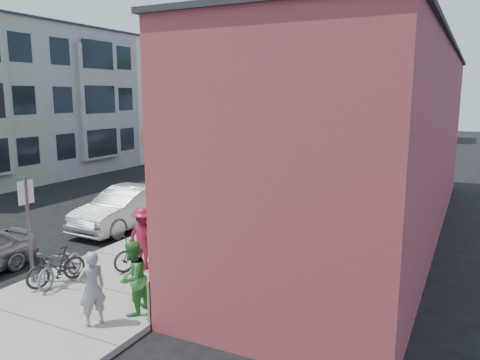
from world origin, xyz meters
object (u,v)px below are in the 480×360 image
at_px(utility_pole_near, 220,85).
at_px(car_3, 264,163).
at_px(patron_green, 133,278).
at_px(car_4, 297,153).
at_px(car_1, 127,208).
at_px(sign_post, 28,220).
at_px(tree_bare, 258,139).
at_px(car_2, 211,181).
at_px(cyclist, 144,237).
at_px(patio_chair_b, 176,275).
at_px(parking_meter_near, 171,202).
at_px(parking_meter_far, 260,171).
at_px(parked_bike_a, 56,266).
at_px(patio_chair_a, 230,246).
at_px(tree_leafy_mid, 298,83).
at_px(bus, 278,134).
at_px(parked_bike_b, 61,265).
at_px(tree_leafy_far, 349,72).
at_px(patron_grey, 92,288).

relative_size(utility_pole_near, car_3, 1.68).
xyz_separation_m(patron_green, car_4, (-5.05, 24.42, -0.21)).
relative_size(patron_green, car_1, 0.35).
distance_m(sign_post, tree_bare, 13.08).
bearing_deg(car_2, cyclist, -72.56).
bearing_deg(car_3, patio_chair_b, -67.25).
xyz_separation_m(parking_meter_near, utility_pole_near, (0.14, 3.64, 4.43)).
bearing_deg(parking_meter_far, car_3, 110.60).
bearing_deg(parked_bike_a, patio_chair_a, 65.14).
height_order(tree_leafy_mid, cyclist, tree_leafy_mid).
bearing_deg(bus, utility_pole_near, -71.38).
height_order(parking_meter_far, tree_bare, tree_bare).
distance_m(patio_chair_b, car_2, 11.83).
height_order(tree_bare, parked_bike_b, tree_bare).
bearing_deg(cyclist, parked_bike_a, 63.55).
relative_size(utility_pole_near, parked_bike_b, 5.61).
bearing_deg(parked_bike_b, patio_chair_b, 4.64).
bearing_deg(parked_bike_b, car_4, 83.85).
xyz_separation_m(parking_meter_far, cyclist, (2.05, -12.36, 0.06)).
height_order(car_1, car_4, car_1).
height_order(utility_pole_near, patio_chair_b, utility_pole_near).
distance_m(parking_meter_far, car_3, 4.12).
xyz_separation_m(utility_pole_near, car_3, (-1.59, 8.35, -4.58)).
distance_m(parking_meter_near, parked_bike_b, 6.13).
relative_size(parking_meter_far, car_4, 0.26).
bearing_deg(patio_chair_a, car_3, 101.12).
height_order(patio_chair_a, car_4, car_4).
bearing_deg(tree_leafy_mid, sign_post, -91.38).
bearing_deg(tree_leafy_far, parked_bike_b, -89.57).
distance_m(parking_meter_near, cyclist, 4.70).
bearing_deg(patron_grey, tree_leafy_far, -151.56).
relative_size(parking_meter_far, patio_chair_b, 1.41).
xyz_separation_m(parked_bike_b, car_2, (-2.23, 11.48, 0.14)).
bearing_deg(bus, car_3, -68.30).
bearing_deg(tree_leafy_mid, bus, 117.49).
xyz_separation_m(sign_post, car_4, (-1.55, 24.22, -1.06)).
height_order(patio_chair_a, patron_green, patron_green).
relative_size(sign_post, tree_leafy_mid, 0.39).
xyz_separation_m(patio_chair_b, cyclist, (-1.74, 0.97, 0.45)).
relative_size(parking_meter_near, car_1, 0.26).
xyz_separation_m(patron_green, parked_bike_b, (-2.82, 0.53, -0.37)).
height_order(sign_post, parked_bike_b, sign_post).
bearing_deg(parking_meter_far, tree_leafy_mid, 82.33).
height_order(tree_leafy_mid, parked_bike_b, tree_leafy_mid).
distance_m(patio_chair_a, patio_chair_b, 2.57).
relative_size(parked_bike_a, car_3, 0.27).
relative_size(parking_meter_far, tree_leafy_mid, 0.17).
xyz_separation_m(tree_leafy_mid, patio_chair_a, (3.39, -14.85, -5.09)).
distance_m(car_1, car_3, 12.83).
xyz_separation_m(tree_leafy_mid, car_4, (-2.00, 5.60, -4.90)).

